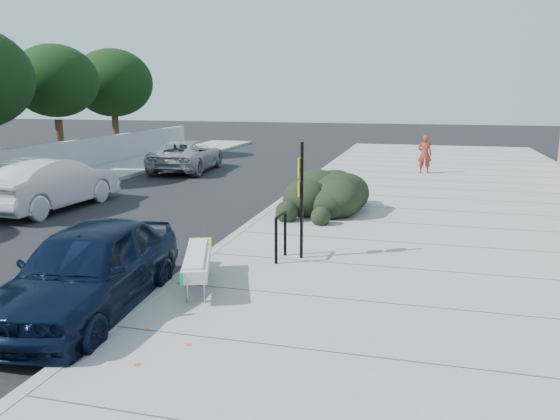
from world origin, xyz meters
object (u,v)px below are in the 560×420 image
Objects in this scene: suv_silver at (187,156)px; bike_rack at (281,232)px; pedestrian at (425,154)px; sedan_navy at (89,269)px; bench at (198,260)px; sign_post at (301,193)px; wagon_silver at (51,184)px.

bike_rack is at bearing 116.04° from suv_silver.
bike_rack is 0.19× the size of suv_silver.
bike_rack is 14.44m from pedestrian.
bench is at bearing 36.66° from sedan_navy.
sign_post is 9.63m from wagon_silver.
suv_silver is (-6.96, 15.05, 0.07)m from bench.
sedan_navy reaches higher than suv_silver.
wagon_silver is (-7.48, 5.82, 0.17)m from bench.
pedestrian is at bearing 80.55° from sign_post.
bike_rack is 4.07m from sedan_navy.
sign_post reaches higher than bike_rack.
sedan_navy is at bearing 73.99° from pedestrian.
pedestrian is (5.34, 17.41, 0.23)m from sedan_navy.
suv_silver is at bearing -90.74° from wagon_silver.
suv_silver is at bearing 103.15° from sedan_navy.
sedan_navy is 0.86× the size of suv_silver.
sign_post reaches higher than pedestrian.
bench is at bearing 109.35° from suv_silver.
suv_silver reaches higher than bike_rack.
bike_rack is 0.93m from sign_post.
sign_post is at bearing 37.48° from bench.
wagon_silver is 0.96× the size of suv_silver.
pedestrian is (3.94, 16.13, 0.34)m from bench.
suv_silver is 3.10× the size of pedestrian.
bench is 0.43× the size of wagon_silver.
sign_post is 0.55× the size of sedan_navy.
wagon_silver is 2.96× the size of pedestrian.
wagon_silver is 15.39m from pedestrian.
bench is 0.41× the size of suv_silver.
bench is 2.16× the size of bike_rack.
sign_post is (0.38, 0.23, 0.81)m from bike_rack.
sign_post is at bearing 34.39° from bike_rack.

